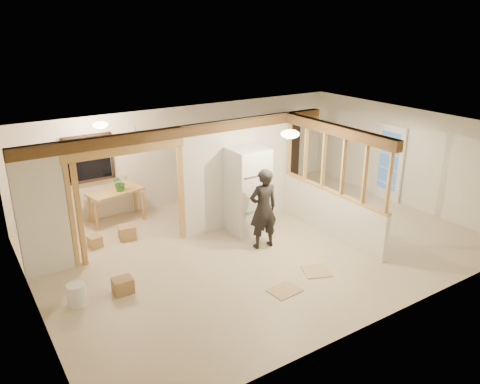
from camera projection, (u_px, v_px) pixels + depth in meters
floor at (260, 244)px, 10.06m from camera, size 9.00×6.50×0.01m
ceiling at (262, 130)px, 9.19m from camera, size 9.00×6.50×0.01m
wall_back at (189, 154)px, 12.18m from camera, size 9.00×0.01×2.50m
wall_front at (385, 251)px, 7.07m from camera, size 9.00×0.01×2.50m
wall_left at (27, 243)px, 7.33m from camera, size 0.01×6.50×2.50m
wall_right at (405, 157)px, 11.92m from camera, size 0.01×6.50×2.50m
partition_left_stub at (42, 212)px, 8.51m from camera, size 0.90×0.12×2.50m
partition_center at (238, 173)px, 10.67m from camera, size 2.80×0.12×2.50m
doorway_frame at (129, 202)px, 9.40m from camera, size 2.46×0.14×2.20m
header_beam_back at (189, 131)px, 9.67m from camera, size 7.00×0.18×0.22m
header_beam_right at (336, 130)px, 9.73m from camera, size 0.18×3.30×0.22m
pony_wall at (330, 213)px, 10.38m from camera, size 0.12×3.20×1.00m
stud_partition at (333, 163)px, 9.98m from camera, size 0.14×3.20×1.32m
window_back at (89, 159)px, 10.69m from camera, size 1.12×0.10×1.10m
french_door at (389, 163)px, 12.28m from camera, size 0.12×0.86×2.00m
ceiling_dome_main at (290, 134)px, 8.96m from camera, size 0.36×0.36×0.16m
ceiling_dome_util at (100, 125)px, 9.73m from camera, size 0.32×0.32×0.14m
hanging_bulb at (137, 143)px, 9.54m from camera, size 0.07×0.07×0.07m
refrigerator at (247, 190)px, 10.40m from camera, size 0.80×0.77×1.94m
woman at (263, 209)px, 9.66m from camera, size 0.68×0.48×1.73m
work_table at (117, 206)px, 11.08m from camera, size 1.34×0.86×0.78m
potted_plant at (120, 183)px, 10.86m from camera, size 0.42×0.38×0.41m
shop_vac at (66, 226)px, 10.34m from camera, size 0.50×0.50×0.51m
bookshelf at (283, 151)px, 13.60m from camera, size 0.95×0.32×1.91m
bucket at (77, 295)px, 7.86m from camera, size 0.33×0.33×0.39m
box_util_a at (127, 232)px, 10.26m from camera, size 0.40×0.36×0.30m
box_util_b at (95, 241)px, 9.92m from camera, size 0.30×0.30×0.24m
box_front at (123, 286)px, 8.23m from camera, size 0.35×0.29×0.28m
floor_panel_near at (316, 271)px, 8.96m from camera, size 0.65×0.65×0.02m
floor_panel_far at (285, 290)px, 8.33m from camera, size 0.58×0.48×0.02m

